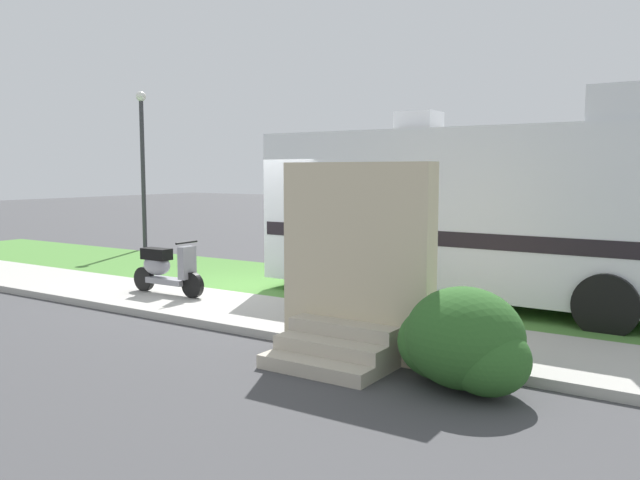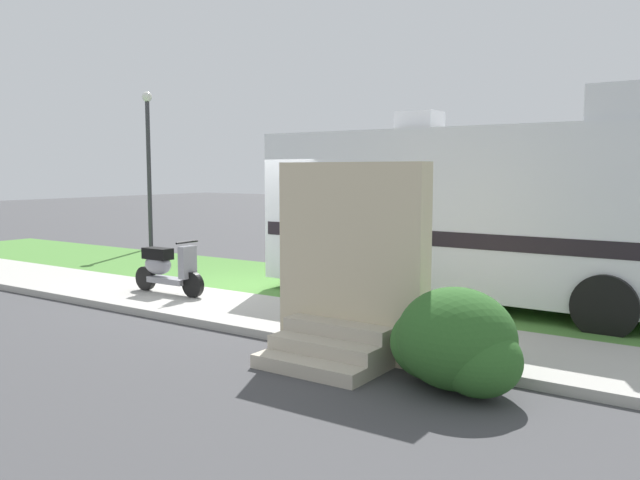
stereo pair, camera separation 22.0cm
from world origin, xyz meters
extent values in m
plane|color=#424244|center=(0.00, 0.00, 0.00)|extent=(80.00, 80.00, 0.00)
cube|color=#ADAAA3|center=(0.00, -1.20, 0.06)|extent=(24.00, 2.00, 0.12)
cube|color=#4C8438|center=(0.00, 1.50, 0.04)|extent=(24.00, 3.40, 0.08)
cube|color=silver|center=(3.83, 1.61, 1.63)|extent=(7.42, 2.41, 2.67)
cube|color=black|center=(3.83, 1.61, 1.23)|extent=(7.27, 2.42, 0.24)
cube|color=silver|center=(2.72, 1.63, 3.15)|extent=(0.71, 0.61, 0.36)
cylinder|color=black|center=(6.14, 2.70, 0.45)|extent=(0.90, 0.29, 0.90)
cylinder|color=black|center=(6.11, 0.48, 0.45)|extent=(0.90, 0.29, 0.90)
cylinder|color=black|center=(1.81, 2.75, 0.45)|extent=(0.90, 0.29, 0.90)
cylinder|color=black|center=(1.79, 0.53, 0.45)|extent=(0.90, 0.29, 0.90)
cylinder|color=black|center=(-0.23, -1.05, 0.34)|extent=(0.44, 0.10, 0.44)
cylinder|color=black|center=(-1.42, -1.06, 0.34)|extent=(0.44, 0.10, 0.44)
cube|color=gray|center=(-0.82, -1.05, 0.36)|extent=(0.84, 0.29, 0.10)
cube|color=black|center=(-1.09, -1.06, 0.82)|extent=(0.56, 0.26, 0.20)
ellipsoid|color=gray|center=(-1.09, -1.06, 0.62)|extent=(0.60, 0.30, 0.36)
cube|color=gray|center=(-0.35, -1.05, 0.72)|extent=(0.14, 0.32, 0.56)
cylinder|color=black|center=(-0.35, -1.05, 1.07)|extent=(0.04, 0.50, 0.04)
sphere|color=white|center=(-0.35, -1.05, 0.90)|extent=(0.12, 0.12, 0.12)
torus|color=black|center=(3.35, -0.83, 0.46)|extent=(0.67, 0.17, 0.68)
torus|color=black|center=(2.35, -1.03, 0.46)|extent=(0.67, 0.17, 0.68)
cylinder|color=#1E6699|center=(3.00, -0.90, 0.63)|extent=(0.57, 0.15, 0.68)
cylinder|color=#1E6699|center=(2.70, -0.96, 0.61)|extent=(0.10, 0.05, 0.61)
cylinder|color=#1E6699|center=(2.97, -0.91, 0.93)|extent=(0.61, 0.16, 0.09)
cylinder|color=#1E6699|center=(2.54, -1.00, 0.38)|extent=(0.40, 0.11, 0.19)
cylinder|color=#1E6699|center=(2.51, -1.00, 0.68)|extent=(0.36, 0.11, 0.47)
cylinder|color=#1E6699|center=(3.31, -0.84, 0.71)|extent=(0.12, 0.06, 0.51)
cube|color=black|center=(2.67, -0.97, 0.94)|extent=(0.22, 0.14, 0.06)
cylinder|color=black|center=(3.27, -0.85, 1.00)|extent=(0.13, 0.52, 0.03)
cube|color=maroon|center=(1.50, 5.83, 1.07)|extent=(2.42, 2.02, 1.58)
cube|color=black|center=(1.50, 5.83, 1.56)|extent=(2.29, 2.04, 0.44)
cube|color=maroon|center=(4.18, 5.83, 0.64)|extent=(2.95, 2.02, 0.72)
cylinder|color=black|center=(1.32, 4.86, 0.38)|extent=(0.76, 0.24, 0.76)
cylinder|color=black|center=(1.32, 6.80, 0.38)|extent=(0.76, 0.24, 0.76)
cylinder|color=black|center=(4.53, 4.86, 0.38)|extent=(0.76, 0.24, 0.76)
cylinder|color=black|center=(4.53, 6.79, 0.38)|extent=(0.76, 0.24, 0.76)
cube|color=#BCB29E|center=(3.66, -2.80, 0.08)|extent=(1.40, 0.96, 0.16)
cube|color=#BCB29E|center=(3.66, -2.64, 0.24)|extent=(1.40, 0.64, 0.16)
cube|color=#BCB29E|center=(3.66, -2.48, 0.40)|extent=(1.40, 0.32, 0.16)
cube|color=beige|center=(3.66, -2.17, 1.20)|extent=(2.00, 0.30, 2.40)
ellipsoid|color=#2D6026|center=(5.26, -2.70, 0.57)|extent=(1.26, 1.13, 1.07)
ellipsoid|color=#2D6026|center=(4.95, -2.57, 0.44)|extent=(0.94, 0.85, 0.80)
ellipsoid|color=#2D6026|center=(5.54, -2.79, 0.41)|extent=(0.88, 0.79, 0.75)
cylinder|color=brown|center=(2.86, -1.22, 0.22)|extent=(0.08, 0.08, 0.20)
cylinder|color=brown|center=(2.86, -1.22, 0.34)|extent=(0.03, 0.03, 0.04)
cylinder|color=black|center=(2.86, -1.22, 0.37)|extent=(0.04, 0.04, 0.02)
cylinder|color=#333338|center=(-6.61, 3.60, 2.11)|extent=(0.12, 0.12, 4.22)
sphere|color=silver|center=(-6.61, 3.60, 4.34)|extent=(0.28, 0.28, 0.28)
camera|label=1|loc=(7.63, -9.05, 2.30)|focal=36.52mm
camera|label=2|loc=(7.81, -8.93, 2.30)|focal=36.52mm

